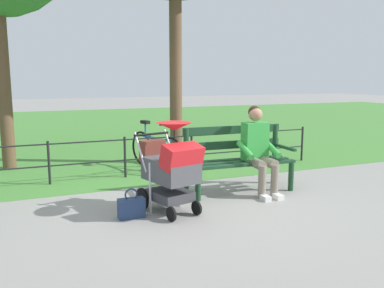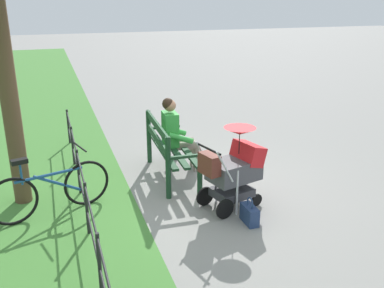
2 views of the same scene
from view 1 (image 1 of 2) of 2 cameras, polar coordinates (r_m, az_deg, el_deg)
The scene contains 8 objects.
ground_plane at distance 5.82m, azimuth 0.19°, elevation -7.51°, with size 60.00×60.00×0.00m, color gray.
grass_lawn at distance 14.20m, azimuth -13.74°, elevation 2.24°, with size 40.00×16.00×0.01m, color #478438.
park_bench at distance 6.11m, azimuth 6.34°, elevation -1.65°, with size 1.62×0.67×0.96m.
person_on_bench at distance 6.01m, azimuth 9.29°, elevation -0.44°, with size 0.55×0.74×1.28m.
stroller at distance 5.05m, azimuth -2.97°, elevation -3.15°, with size 0.70×0.98×1.15m.
handbag at distance 5.02m, azimuth -8.51°, elevation -8.82°, with size 0.32×0.14×0.37m.
park_fence at distance 7.12m, azimuth -4.61°, elevation -0.99°, with size 6.15×0.04×0.70m.
bicycle at distance 7.53m, azimuth -5.12°, elevation -0.81°, with size 0.59×1.60×0.89m.
Camera 1 is at (2.16, 5.13, 1.68)m, focal length 37.98 mm.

